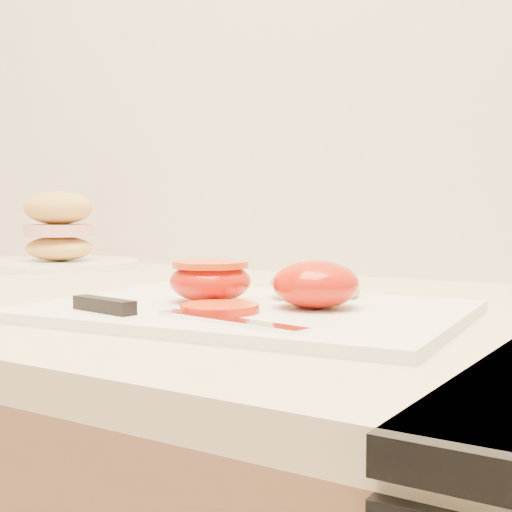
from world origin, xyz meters
The scene contains 7 objects.
cutting_board centered at (-0.06, 1.59, 0.94)m, with size 0.38×0.27×0.01m, color silver.
tomato_half_dome centered at (0.00, 1.61, 0.96)m, with size 0.08×0.08×0.04m, color #B91702.
tomato_half_cut centered at (-0.10, 1.60, 0.96)m, with size 0.08×0.08×0.04m.
tomato_slice_0 centered at (-0.06, 1.55, 0.94)m, with size 0.07×0.07×0.01m, color orange.
lettuce_leaf_0 centered at (-0.04, 1.68, 0.95)m, with size 0.10×0.07×0.02m, color #79A52B.
knife centered at (-0.09, 1.50, 0.94)m, with size 0.23×0.05×0.01m.
sandwich_plate centered at (-0.60, 1.85, 0.98)m, with size 0.25×0.25×0.12m.
Camera 1 is at (0.30, 1.05, 1.03)m, focal length 50.00 mm.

